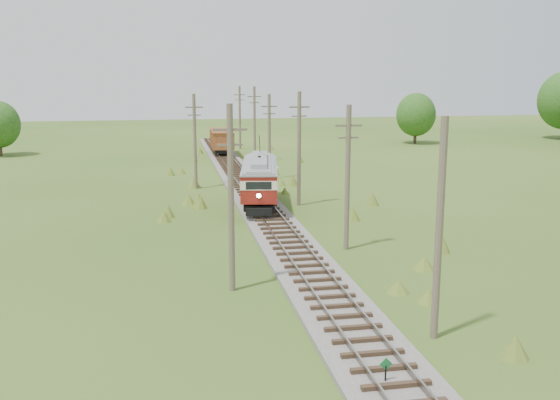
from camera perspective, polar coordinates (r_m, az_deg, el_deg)
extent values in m
cube|color=#605B54|center=(52.28, -2.40, 0.19)|extent=(3.60, 96.00, 0.25)
cube|color=#726659|center=(52.12, -3.18, 0.55)|extent=(0.08, 96.00, 0.17)
cube|color=#726659|center=(52.31, -1.62, 0.61)|extent=(0.08, 96.00, 0.17)
cube|color=#2D2116|center=(52.24, -2.40, 0.41)|extent=(2.40, 96.00, 0.16)
cylinder|color=black|center=(21.93, 9.62, -15.63)|extent=(0.06, 0.06, 0.80)
cube|color=#176B32|center=(21.73, 9.66, -14.57)|extent=(0.45, 0.03, 0.45)
cube|color=black|center=(48.97, -1.87, 0.44)|extent=(3.80, 10.40, 0.42)
cube|color=maroon|center=(48.80, -1.88, 1.50)|extent=(4.32, 11.34, 1.01)
cube|color=#F1E1C5|center=(48.66, -1.88, 2.46)|extent=(4.36, 11.40, 0.65)
cube|color=black|center=(48.66, -1.88, 2.46)|extent=(4.30, 10.91, 0.51)
cube|color=maroon|center=(48.59, -1.89, 3.00)|extent=(4.32, 11.34, 0.28)
cube|color=gray|center=(48.55, -1.89, 3.36)|extent=(4.39, 11.46, 0.35)
cube|color=gray|center=(48.50, -1.89, 3.72)|extent=(2.48, 8.38, 0.37)
sphere|color=#FFF2BF|center=(43.25, -1.95, 0.40)|extent=(0.33, 0.33, 0.33)
cylinder|color=black|center=(50.02, -1.88, 5.16)|extent=(0.74, 4.25, 1.78)
cylinder|color=black|center=(44.89, -2.81, -0.64)|extent=(0.23, 0.75, 0.74)
cylinder|color=black|center=(44.87, -1.04, -0.64)|extent=(0.23, 0.75, 0.74)
cylinder|color=black|center=(53.10, -2.57, 1.25)|extent=(0.23, 0.75, 0.74)
cylinder|color=black|center=(53.09, -1.08, 1.26)|extent=(0.23, 0.75, 0.74)
cube|color=black|center=(80.76, -5.34, 4.71)|extent=(2.28, 7.29, 0.50)
cube|color=#602716|center=(80.63, -5.35, 5.60)|extent=(2.82, 8.10, 2.01)
cube|color=#602716|center=(80.53, -5.37, 6.34)|extent=(2.88, 8.26, 0.12)
cylinder|color=black|center=(78.32, -5.77, 4.53)|extent=(0.14, 0.81, 0.80)
cylinder|color=black|center=(78.42, -4.67, 4.56)|extent=(0.14, 0.81, 0.80)
cylinder|color=black|center=(83.11, -5.97, 4.92)|extent=(0.14, 0.81, 0.80)
cylinder|color=black|center=(83.20, -4.93, 4.95)|extent=(0.14, 0.81, 0.80)
cone|color=gray|center=(70.74, -1.36, 3.48)|extent=(2.75, 2.75, 1.03)
cone|color=gray|center=(70.05, -0.69, 3.22)|extent=(1.55, 1.55, 0.60)
cylinder|color=brown|center=(24.79, 14.35, -2.74)|extent=(0.30, 0.30, 8.80)
cylinder|color=brown|center=(36.81, 6.19, 1.97)|extent=(0.30, 0.30, 8.60)
cube|color=brown|center=(36.43, 6.30, 6.78)|extent=(1.60, 0.12, 0.12)
cube|color=brown|center=(36.49, 6.27, 5.69)|extent=(1.20, 0.10, 0.10)
cylinder|color=brown|center=(49.23, 1.76, 4.65)|extent=(0.30, 0.30, 9.00)
cube|color=brown|center=(48.95, 1.78, 8.49)|extent=(1.60, 0.12, 0.12)
cube|color=brown|center=(48.99, 1.77, 7.67)|extent=(1.20, 0.10, 0.10)
cylinder|color=brown|center=(61.92, -0.98, 5.77)|extent=(0.30, 0.30, 8.40)
cube|color=brown|center=(61.69, -0.99, 8.55)|extent=(1.60, 0.12, 0.12)
cube|color=brown|center=(61.73, -0.99, 7.90)|extent=(1.20, 0.10, 0.10)
cylinder|color=brown|center=(74.75, -2.34, 6.94)|extent=(0.30, 0.30, 8.90)
cube|color=brown|center=(74.57, -2.36, 9.43)|extent=(1.60, 0.12, 0.12)
cube|color=brown|center=(74.60, -2.36, 8.89)|extent=(1.20, 0.10, 0.10)
cylinder|color=brown|center=(87.59, -3.69, 7.52)|extent=(0.30, 0.30, 8.70)
cube|color=brown|center=(87.43, -3.72, 9.58)|extent=(1.60, 0.12, 0.12)
cube|color=brown|center=(87.46, -3.71, 9.12)|extent=(1.20, 0.10, 0.10)
cylinder|color=brown|center=(29.50, -4.50, 0.03)|extent=(0.30, 0.30, 9.00)
cube|color=brown|center=(29.03, -4.60, 6.43)|extent=(1.60, 0.12, 0.12)
cube|color=brown|center=(29.10, -4.58, 5.06)|extent=(1.20, 0.10, 0.10)
cylinder|color=brown|center=(57.15, -7.78, 5.30)|extent=(0.30, 0.30, 8.60)
cube|color=brown|center=(56.91, -7.87, 8.40)|extent=(1.60, 0.12, 0.12)
cube|color=brown|center=(56.95, -7.85, 7.70)|extent=(1.20, 0.10, 0.10)
cylinder|color=#38281C|center=(87.77, -24.23, 4.46)|extent=(0.50, 0.50, 2.34)
cylinder|color=#38281C|center=(96.66, 12.25, 5.81)|extent=(0.50, 0.50, 2.52)
ellipsoid|color=#204514|center=(96.42, 12.32, 7.63)|extent=(5.88, 5.88, 6.47)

